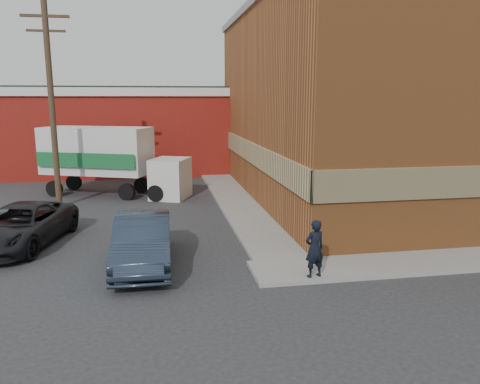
{
  "coord_description": "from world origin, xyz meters",
  "views": [
    {
      "loc": [
        -3.02,
        -13.01,
        4.88
      ],
      "look_at": [
        -0.3,
        2.21,
        1.77
      ],
      "focal_mm": 35.0,
      "sensor_mm": 36.0,
      "label": 1
    }
  ],
  "objects": [
    {
      "name": "ground",
      "position": [
        0.0,
        0.0,
        0.0
      ],
      "size": [
        90.0,
        90.0,
        0.0
      ],
      "primitive_type": "plane",
      "color": "#28282B",
      "rests_on": "ground"
    },
    {
      "name": "brick_building",
      "position": [
        8.5,
        9.0,
        4.68
      ],
      "size": [
        14.25,
        18.25,
        9.36
      ],
      "color": "#A55A2A",
      "rests_on": "ground"
    },
    {
      "name": "suv_a",
      "position": [
        -7.61,
        3.16,
        0.69
      ],
      "size": [
        3.33,
        5.34,
        1.38
      ],
      "primitive_type": "imported",
      "rotation": [
        0.0,
        0.0,
        -0.22
      ],
      "color": "black",
      "rests_on": "ground"
    },
    {
      "name": "box_truck",
      "position": [
        -5.39,
        11.24,
        1.99
      ],
      "size": [
        7.24,
        4.55,
        3.45
      ],
      "rotation": [
        0.0,
        0.0,
        -0.39
      ],
      "color": "silver",
      "rests_on": "ground"
    },
    {
      "name": "sedan",
      "position": [
        -3.52,
        0.5,
        0.76
      ],
      "size": [
        1.68,
        4.61,
        1.51
      ],
      "primitive_type": "imported",
      "rotation": [
        0.0,
        0.0,
        -0.02
      ],
      "color": "#293445",
      "rests_on": "ground"
    },
    {
      "name": "sidewalk_west",
      "position": [
        0.6,
        9.0,
        0.06
      ],
      "size": [
        1.8,
        18.0,
        0.12
      ],
      "primitive_type": "cube",
      "color": "gray",
      "rests_on": "ground"
    },
    {
      "name": "utility_pole",
      "position": [
        -7.5,
        9.0,
        4.75
      ],
      "size": [
        2.0,
        0.26,
        9.0
      ],
      "color": "#4C3926",
      "rests_on": "ground"
    },
    {
      "name": "man",
      "position": [
        1.06,
        -1.55,
        0.91
      ],
      "size": [
        0.66,
        0.51,
        1.59
      ],
      "primitive_type": "imported",
      "rotation": [
        0.0,
        0.0,
        3.4
      ],
      "color": "black",
      "rests_on": "sidewalk_south"
    },
    {
      "name": "warehouse",
      "position": [
        -6.0,
        20.0,
        2.81
      ],
      "size": [
        16.3,
        8.3,
        5.6
      ],
      "color": "maroon",
      "rests_on": "ground"
    }
  ]
}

